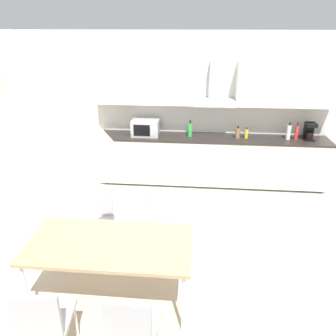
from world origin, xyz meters
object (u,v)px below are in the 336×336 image
at_px(dining_table, 110,246).
at_px(chair_far_right, 157,218).
at_px(bottle_yellow, 246,134).
at_px(chair_near_right, 131,326).
at_px(chair_near_left, 43,319).
at_px(bottle_green, 190,130).
at_px(bottle_white, 289,132).
at_px(microwave, 146,128).
at_px(coffee_maker, 309,131).
at_px(bottle_brown, 238,133).
at_px(bottle_red, 297,133).
at_px(pendant_lamp, 100,138).
at_px(chair_far_left, 97,215).

height_order(dining_table, chair_far_right, chair_far_right).
bearing_deg(bottle_yellow, chair_near_right, -109.63).
xyz_separation_m(chair_far_right, chair_near_left, (-0.74, -1.58, 0.00)).
distance_m(dining_table, chair_far_right, 0.89).
distance_m(bottle_yellow, dining_table, 3.40).
bearing_deg(bottle_yellow, bottle_green, 179.77).
height_order(bottle_yellow, chair_far_right, bottle_yellow).
distance_m(bottle_white, dining_table, 3.82).
bearing_deg(chair_near_right, chair_far_right, 89.59).
distance_m(microwave, chair_near_right, 3.78).
bearing_deg(bottle_white, dining_table, -129.30).
bearing_deg(bottle_white, microwave, -179.81).
xyz_separation_m(coffee_maker, bottle_yellow, (-1.06, -0.02, -0.07)).
bearing_deg(bottle_yellow, coffee_maker, 1.20).
relative_size(bottle_yellow, bottle_green, 0.65).
height_order(bottle_brown, chair_far_right, bottle_brown).
bearing_deg(bottle_red, pendant_lamp, -130.86).
distance_m(microwave, chair_far_right, 2.25).
distance_m(bottle_red, bottle_green, 1.83).
xyz_separation_m(chair_far_right, pendant_lamp, (-0.38, -0.79, 1.30)).
bearing_deg(coffee_maker, bottle_brown, -178.15).
bearing_deg(bottle_white, bottle_green, 180.00).
bearing_deg(pendant_lamp, chair_far_left, 115.62).
distance_m(microwave, bottle_yellow, 1.78).
bearing_deg(microwave, bottle_yellow, 0.14).
height_order(bottle_white, chair_far_left, bottle_white).
bearing_deg(chair_far_left, chair_far_right, 0.01).
relative_size(bottle_green, bottle_white, 0.98).
height_order(bottle_brown, chair_near_right, bottle_brown).
bearing_deg(chair_far_right, dining_table, -115.50).
height_order(bottle_white, chair_near_right, bottle_white).
bearing_deg(coffee_maker, bottle_white, -177.00).
relative_size(bottle_red, chair_far_left, 0.33).
relative_size(chair_near_right, pendant_lamp, 2.72).
bearing_deg(coffee_maker, pendant_lamp, -132.95).
distance_m(coffee_maker, bottle_yellow, 1.06).
bearing_deg(chair_far_right, chair_near_left, -115.10).
bearing_deg(bottle_red, dining_table, -130.86).
height_order(bottle_brown, pendant_lamp, pendant_lamp).
relative_size(bottle_brown, chair_far_right, 0.25).
bearing_deg(chair_near_left, dining_table, 65.31).
bearing_deg(chair_near_right, bottle_red, 59.72).
xyz_separation_m(coffee_maker, chair_near_left, (-3.12, -3.75, -0.51)).
xyz_separation_m(bottle_green, chair_far_left, (-1.09, -2.15, -0.49)).
distance_m(bottle_red, pendant_lamp, 3.97).
height_order(dining_table, chair_near_right, chair_near_right).
bearing_deg(bottle_red, chair_near_right, -120.28).
bearing_deg(chair_near_right, chair_near_left, 179.98).
bearing_deg(bottle_white, bottle_red, -1.23).
bearing_deg(bottle_red, chair_far_right, -135.21).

